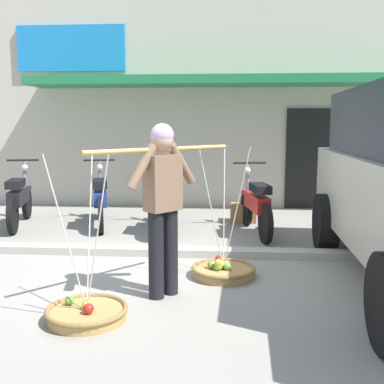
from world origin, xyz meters
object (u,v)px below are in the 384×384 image
Objects in this scene: motorcycle_nearest_shop at (19,199)px; motorcycle_end_of_row at (256,205)px; fruit_vendor at (163,198)px; fruit_basket_right_side at (223,270)px; motorcycle_third_in_row at (164,203)px; fruit_basket_left_side at (87,312)px; wooden_crate at (243,213)px; motorcycle_second_in_row at (100,199)px.

motorcycle_nearest_shop is 0.99× the size of motorcycle_end_of_row.
fruit_vendor reaches higher than fruit_basket_right_side.
motorcycle_end_of_row is (1.45, -0.12, 0.00)m from motorcycle_third_in_row.
motorcycle_third_in_row is (0.20, 3.45, 0.38)m from fruit_basket_left_side.
fruit_basket_left_side is (-0.59, -0.63, -0.91)m from fruit_vendor.
motorcycle_nearest_shop is at bearing 121.83° from fruit_basket_left_side.
motorcycle_nearest_shop is 0.98× the size of motorcycle_third_in_row.
fruit_basket_left_side is 3.30× the size of wooden_crate.
motorcycle_nearest_shop is 3.79m from wooden_crate.
fruit_basket_right_side reaches higher than motorcycle_nearest_shop.
motorcycle_second_in_row is 4.03× the size of wooden_crate.
fruit_vendor is at bearing -104.13° from wooden_crate.
motorcycle_second_in_row is 1.14m from motorcycle_third_in_row.
fruit_basket_right_side is 2.99m from wooden_crate.
fruit_basket_right_side is 3.25m from motorcycle_second_in_row.
motorcycle_third_in_row is (1.10, -0.28, 0.00)m from motorcycle_second_in_row.
fruit_basket_right_side is at bearing -34.62° from motorcycle_nearest_shop.
motorcycle_nearest_shop is at bearing -174.69° from motorcycle_second_in_row.
motorcycle_end_of_row is at bearing 63.60° from fruit_basket_left_side.
wooden_crate is (2.39, 0.50, -0.29)m from motorcycle_second_in_row.
fruit_vendor is 3.85× the size of wooden_crate.
fruit_vendor reaches higher than motorcycle_nearest_shop.
motorcycle_nearest_shop reaches higher than wooden_crate.
motorcycle_nearest_shop and motorcycle_end_of_row have the same top height.
motorcycle_third_in_row is at bearing 86.63° from fruit_basket_left_side.
motorcycle_third_in_row is at bearing 97.75° from fruit_vendor.
motorcycle_end_of_row is (2.55, -0.40, 0.00)m from motorcycle_second_in_row.
fruit_basket_left_side is 3.86m from motorcycle_second_in_row.
fruit_basket_left_side reaches higher than motorcycle_third_in_row.
fruit_vendor is 1.17× the size of fruit_basket_left_side.
motorcycle_nearest_shop is 1.01× the size of motorcycle_second_in_row.
motorcycle_second_in_row is (-1.49, 3.10, -0.52)m from fruit_vendor.
fruit_vendor is 1.25m from fruit_basket_left_side.
wooden_crate is at bearing 83.83° from fruit_basket_right_side.
motorcycle_second_in_row is (1.34, 0.12, 0.00)m from motorcycle_nearest_shop.
motorcycle_nearest_shop is at bearing 133.49° from fruit_vendor.
motorcycle_second_in_row reaches higher than wooden_crate.
motorcycle_nearest_shop is at bearing 176.01° from motorcycle_end_of_row.
fruit_basket_right_side reaches higher than motorcycle_end_of_row.
motorcycle_second_in_row is 2.58m from motorcycle_end_of_row.
fruit_basket_right_side reaches higher than wooden_crate.
fruit_basket_left_side is 0.80× the size of motorcycle_end_of_row.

